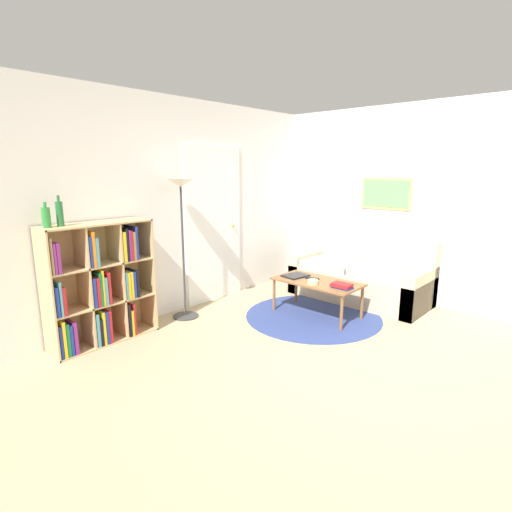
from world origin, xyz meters
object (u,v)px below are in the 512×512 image
at_px(coffee_table, 317,284).
at_px(bottle_middle, 60,213).
at_px(couch, 361,278).
at_px(bottle_left, 46,217).
at_px(bowl, 313,282).
at_px(floor_lamp, 181,204).
at_px(laptop, 296,276).
at_px(bookshelf, 98,287).

xyz_separation_m(coffee_table, bottle_middle, (-2.47, 1.20, 0.97)).
distance_m(couch, bottle_left, 3.93).
bearing_deg(bowl, floor_lamp, 129.96).
relative_size(couch, laptop, 5.49).
bearing_deg(bottle_left, bookshelf, 1.78).
xyz_separation_m(bowl, bottle_left, (-2.44, 1.23, 0.88)).
relative_size(bookshelf, floor_lamp, 0.75).
relative_size(laptop, bottle_left, 1.44).
distance_m(bowl, bottle_middle, 2.78).
height_order(bowl, bottle_left, bottle_left).
height_order(couch, bottle_left, bottle_left).
xyz_separation_m(coffee_table, bowl, (-0.15, -0.04, 0.07)).
bearing_deg(couch, coffee_table, 174.83).
xyz_separation_m(coffee_table, laptop, (-0.01, 0.32, 0.05)).
bearing_deg(bottle_middle, coffee_table, -25.96).
bearing_deg(couch, bottle_left, 160.19).
relative_size(bookshelf, bowl, 9.58).
distance_m(laptop, bottle_middle, 2.77).
xyz_separation_m(bookshelf, floor_lamp, (1.03, -0.07, 0.78)).
height_order(coffee_table, bowl, bowl).
distance_m(bookshelf, coffee_table, 2.49).
bearing_deg(bottle_middle, bowl, -28.15).
bearing_deg(floor_lamp, bottle_left, 177.76).
relative_size(bowl, bottle_middle, 0.46).
distance_m(coffee_table, bottle_left, 3.01).
bearing_deg(coffee_table, floor_lamp, 134.96).
relative_size(laptop, bottle_middle, 1.17).
distance_m(laptop, bowl, 0.39).
height_order(floor_lamp, coffee_table, floor_lamp).
bearing_deg(bottle_left, couch, -19.81).
relative_size(couch, bowl, 14.01).
distance_m(coffee_table, bottle_middle, 2.91).
bearing_deg(coffee_table, bookshelf, 150.83).
bearing_deg(bowl, bottle_middle, 151.85).
bearing_deg(bookshelf, bottle_middle, -178.91).
relative_size(coffee_table, bottle_middle, 3.70).
height_order(bookshelf, couch, bookshelf).
distance_m(coffee_table, bowl, 0.17).
distance_m(floor_lamp, laptop, 1.67).
height_order(bookshelf, bottle_middle, bottle_middle).
bearing_deg(bowl, couch, -2.49).
height_order(coffee_table, laptop, laptop).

